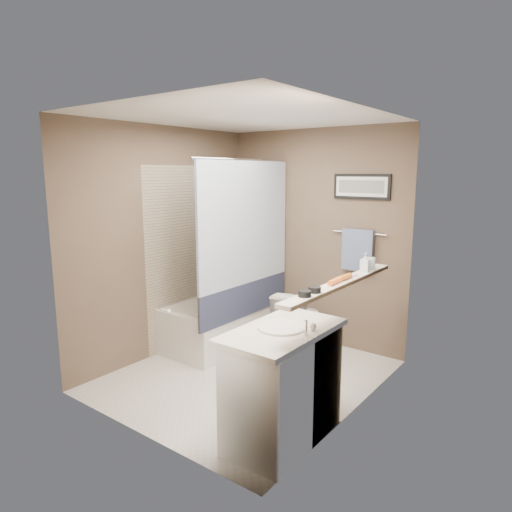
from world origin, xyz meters
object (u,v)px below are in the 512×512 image
Objects in this scene: candle_bowl_far at (315,290)px; hair_brush_front at (336,281)px; toilet at (299,320)px; vanity at (283,387)px; soap_bottle at (365,262)px; glass_jar at (370,263)px; candle_bowl_near at (305,294)px; hair_brush_back at (343,278)px; bathtub at (226,320)px.

candle_bowl_far is 0.41× the size of hair_brush_front.
vanity is at bearing 112.44° from toilet.
soap_bottle is at bearing 76.88° from vanity.
glass_jar is (0.19, 1.04, 0.77)m from vanity.
toilet is 7.57× the size of candle_bowl_near.
hair_brush_back is at bearing 90.00° from candle_bowl_near.
candle_bowl_near is 1.00× the size of candle_bowl_far.
vanity is at bearing -151.90° from candle_bowl_far.
candle_bowl_near is 0.90× the size of glass_jar.
toilet is 1.59m from hair_brush_back.
vanity reaches higher than toilet.
glass_jar reaches higher than candle_bowl_far.
toilet is at bearing 18.24° from bathtub.
vanity is at bearing -109.08° from hair_brush_back.
vanity is 4.09× the size of hair_brush_back.
bathtub is at bearing 155.57° from hair_brush_front.
candle_bowl_near is 0.41× the size of hair_brush_front.
vanity is at bearing 169.87° from candle_bowl_near.
hair_brush_back is (0.19, 0.53, 0.74)m from vanity.
glass_jar is at bearing 77.99° from vanity.
bathtub is 15.00× the size of glass_jar.
soap_bottle is (0.00, 0.40, 0.06)m from hair_brush_back.
bathtub is 6.82× the size of hair_brush_back.
bathtub is at bearing 158.80° from hair_brush_back.
soap_bottle reaches higher than vanity.
hair_brush_back is at bearing -21.89° from bathtub.
candle_bowl_far is 0.95m from glass_jar.
bathtub is at bearing 170.79° from soap_bottle.
candle_bowl_far is at bearing 90.00° from candle_bowl_near.
hair_brush_back is at bearing 129.88° from toilet.
glass_jar is at bearing 90.00° from hair_brush_front.
toilet is 1.99m from candle_bowl_near.
glass_jar is at bearing 149.43° from toilet.
toilet is 1.66m from hair_brush_front.
bathtub is 2.29m from candle_bowl_far.
candle_bowl_far is at bearing 26.13° from vanity.
hair_brush_back is (0.00, 0.44, 0.00)m from candle_bowl_far.
candle_bowl_far is (0.97, -1.41, 0.79)m from toilet.
candle_bowl_far is (0.00, 0.13, 0.00)m from candle_bowl_near.
candle_bowl_near is (0.19, -0.03, 0.73)m from vanity.
hair_brush_back is at bearing 90.00° from hair_brush_front.
hair_brush_back reaches higher than bathtub.
candle_bowl_far is 0.44m from hair_brush_back.
hair_brush_back is at bearing 90.00° from candle_bowl_far.
candle_bowl_far reaches higher than toilet.
candle_bowl_near is (1.79, -1.26, 0.89)m from bathtub.
toilet is 1.70m from vanity.
soap_bottle is at bearing -90.00° from glass_jar.
candle_bowl_near is at bearing -12.09° from vanity.
candle_bowl_near is 0.13m from candle_bowl_far.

